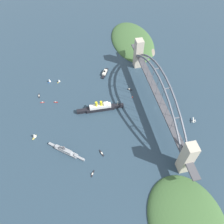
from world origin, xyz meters
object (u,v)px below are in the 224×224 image
object	(u,v)px
small_boat_3	(39,96)
small_boat_8	(56,102)
small_boat_5	(93,174)
naval_cruiser	(66,151)
small_boat_4	(42,102)
small_boat_7	(49,80)
harbor_arch_bridge	(158,95)
small_boat_0	(130,89)
seaplane_taxiing_near_bridge	(194,121)
small_boat_6	(59,81)
small_boat_2	(102,153)
small_boat_1	(34,136)
harbor_ferry_steamer	(105,73)
channel_marker_buoy	(132,97)
ocean_liner	(100,108)

from	to	relation	value
small_boat_3	small_boat_8	xyz separation A→B (m)	(-22.41, -29.00, 0.11)
small_boat_8	small_boat_5	bearing A→B (deg)	-163.60
naval_cruiser	small_boat_4	world-z (taller)	naval_cruiser
small_boat_5	naval_cruiser	bearing A→B (deg)	38.00
small_boat_4	small_boat_3	bearing A→B (deg)	17.64
small_boat_7	small_boat_4	bearing A→B (deg)	163.22
harbor_arch_bridge	small_boat_4	bearing A→B (deg)	74.54
small_boat_0	small_boat_4	bearing A→B (deg)	89.40
seaplane_taxiing_near_bridge	small_boat_8	distance (m)	243.05
seaplane_taxiing_near_bridge	small_boat_0	xyz separation A→B (m)	(94.74, 86.21, -1.46)
small_boat_4	small_boat_6	xyz separation A→B (m)	(47.50, -33.12, 2.65)
harbor_arch_bridge	small_boat_7	xyz separation A→B (m)	(105.15, 180.09, -28.28)
small_boat_6	small_boat_8	world-z (taller)	small_boat_6
small_boat_2	small_boat_4	bearing A→B (deg)	34.81
small_boat_0	small_boat_8	world-z (taller)	small_boat_8
small_boat_1	small_boat_4	bearing A→B (deg)	-10.70
harbor_ferry_steamer	channel_marker_buoy	distance (m)	82.47
ocean_liner	small_boat_4	distance (m)	106.36
harbor_arch_bridge	small_boat_1	bearing A→B (deg)	94.94
harbor_arch_bridge	small_boat_6	world-z (taller)	harbor_arch_bridge
small_boat_1	small_boat_5	size ratio (longest dim) A/B	0.95
small_boat_2	small_boat_1	bearing A→B (deg)	62.70
small_boat_0	channel_marker_buoy	xyz separation A→B (m)	(-19.84, -0.05, 0.39)
small_boat_1	small_boat_6	size ratio (longest dim) A/B	1.29
small_boat_2	small_boat_3	bearing A→B (deg)	32.95
seaplane_taxiing_near_bridge	small_boat_8	size ratio (longest dim) A/B	1.58
naval_cruiser	small_boat_1	bearing A→B (deg)	51.21
seaplane_taxiing_near_bridge	small_boat_6	bearing A→B (deg)	56.24
harbor_arch_bridge	small_boat_4	size ratio (longest dim) A/B	40.73
ocean_liner	small_boat_1	world-z (taller)	ocean_liner
ocean_liner	small_boat_2	bearing A→B (deg)	171.17
small_boat_4	harbor_ferry_steamer	bearing A→B (deg)	-67.41
small_boat_6	small_boat_8	size ratio (longest dim) A/B	1.04
harbor_arch_bridge	channel_marker_buoy	world-z (taller)	harbor_arch_bridge
small_boat_4	channel_marker_buoy	distance (m)	163.72
harbor_ferry_steamer	small_boat_5	xyz separation A→B (m)	(-205.13, 57.84, -1.68)
small_boat_5	harbor_ferry_steamer	bearing A→B (deg)	-15.75
small_boat_7	channel_marker_buoy	world-z (taller)	small_boat_7
small_boat_2	small_boat_6	world-z (taller)	small_boat_6
ocean_liner	small_boat_4	size ratio (longest dim) A/B	11.27
small_boat_0	small_boat_5	distance (m)	178.89
seaplane_taxiing_near_bridge	channel_marker_buoy	size ratio (longest dim) A/B	4.03
harbor_arch_bridge	small_boat_7	distance (m)	210.45
small_boat_8	harbor_ferry_steamer	bearing A→B (deg)	-60.83
small_boat_4	small_boat_7	size ratio (longest dim) A/B	0.80
small_boat_5	small_boat_7	bearing A→B (deg)	14.19
small_boat_3	small_boat_6	size ratio (longest dim) A/B	1.53
ocean_liner	channel_marker_buoy	xyz separation A→B (m)	(16.83, -63.24, -4.78)
small_boat_0	small_boat_5	bearing A→B (deg)	147.86
harbor_arch_bridge	small_boat_8	bearing A→B (deg)	74.00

